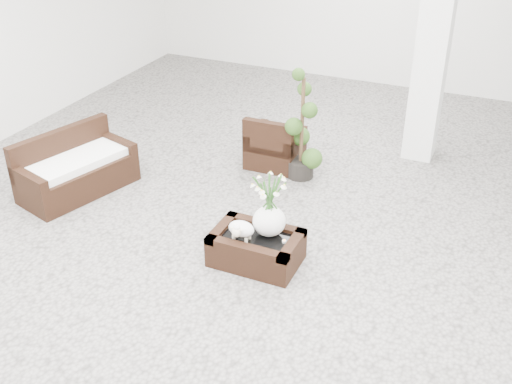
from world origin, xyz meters
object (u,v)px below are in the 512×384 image
at_px(coffee_table, 256,249).
at_px(loveseat, 76,164).
at_px(topiary, 302,126).
at_px(armchair, 275,140).

height_order(coffee_table, loveseat, loveseat).
bearing_deg(loveseat, coffee_table, -83.85).
bearing_deg(topiary, armchair, 156.02).
bearing_deg(coffee_table, topiary, 97.17).
distance_m(armchair, topiary, 0.60).
height_order(coffee_table, armchair, armchair).
relative_size(armchair, loveseat, 0.51).
height_order(coffee_table, topiary, topiary).
xyz_separation_m(loveseat, topiary, (2.39, 1.50, 0.34)).
distance_m(coffee_table, armchair, 2.29).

